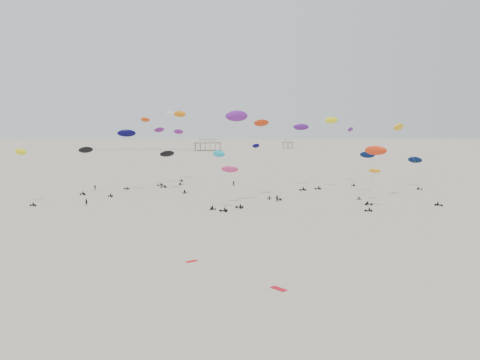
{
  "coord_description": "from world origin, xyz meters",
  "views": [
    {
      "loc": [
        -7.06,
        -27.05,
        20.66
      ],
      "look_at": [
        0.0,
        88.0,
        7.0
      ],
      "focal_mm": 35.0,
      "sensor_mm": 36.0,
      "label": 1
    }
  ],
  "objects": [
    {
      "name": "rig_8",
      "position": [
        -20.19,
        122.48,
        9.45
      ],
      "size": [
        9.82,
        14.19,
        15.44
      ],
      "rotation": [
        0.0,
        0.0,
        0.17
      ],
      "color": "black",
      "rests_on": "ground"
    },
    {
      "name": "rig_5",
      "position": [
        39.51,
        110.69,
        9.89
      ],
      "size": [
        9.91,
        16.72,
        18.48
      ],
      "rotation": [
        0.0,
        0.0,
        6.01
      ],
      "color": "black",
      "rests_on": "ground"
    },
    {
      "name": "rig_16",
      "position": [
        7.59,
        104.74,
        19.13
      ],
      "size": [
        8.33,
        9.84,
        22.66
      ],
      "rotation": [
        0.0,
        0.0,
        5.71
      ],
      "color": "black",
      "rests_on": "ground"
    },
    {
      "name": "rig_2",
      "position": [
        -4.92,
        85.4,
        9.52
      ],
      "size": [
        4.11,
        6.37,
        14.6
      ],
      "rotation": [
        0.0,
        0.0,
        1.37
      ],
      "color": "black",
      "rests_on": "ground"
    },
    {
      "name": "rig_6",
      "position": [
        46.37,
        100.1,
        17.25
      ],
      "size": [
        9.31,
        18.33,
        23.91
      ],
      "rotation": [
        0.0,
        0.0,
        3.71
      ],
      "color": "black",
      "rests_on": "ground"
    },
    {
      "name": "rig_18",
      "position": [
        22.55,
        125.74,
        16.31
      ],
      "size": [
        5.29,
        12.08,
        21.77
      ],
      "rotation": [
        0.0,
        0.0,
        1.82
      ],
      "color": "black",
      "rests_on": "ground"
    },
    {
      "name": "rig_12",
      "position": [
        -24.84,
        135.38,
        14.69
      ],
      "size": [
        4.61,
        8.3,
        20.07
      ],
      "rotation": [
        0.0,
        0.0,
        1.73
      ],
      "color": "black",
      "rests_on": "ground"
    },
    {
      "name": "rig_13",
      "position": [
        33.1,
        85.41,
        12.81
      ],
      "size": [
        6.76,
        7.8,
        15.7
      ],
      "rotation": [
        0.0,
        0.0,
        1.71
      ],
      "color": "black",
      "rests_on": "ground"
    },
    {
      "name": "grounded_kite_b",
      "position": [
        -10.18,
        42.32,
        0.0
      ],
      "size": [
        1.89,
        1.56,
        0.07
      ],
      "primitive_type": "cube",
      "rotation": [
        0.0,
        0.0,
        0.57
      ],
      "color": "red",
      "rests_on": "ground"
    },
    {
      "name": "rig_0",
      "position": [
        -19.14,
        150.07,
        14.13
      ],
      "size": [
        4.63,
        11.11,
        19.43
      ],
      "rotation": [
        0.0,
        0.0,
        3.59
      ],
      "color": "black",
      "rests_on": "ground"
    },
    {
      "name": "rig_11",
      "position": [
        36.04,
        94.99,
        5.02
      ],
      "size": [
        7.42,
        11.16,
        11.8
      ],
      "rotation": [
        0.0,
        0.0,
        4.19
      ],
      "color": "black",
      "rests_on": "ground"
    },
    {
      "name": "rig_15",
      "position": [
        -1.14,
        93.13,
        20.69
      ],
      "size": [
        10.78,
        11.76,
        24.95
      ],
      "rotation": [
        0.0,
        0.0,
        0.25
      ],
      "color": "black",
      "rests_on": "ground"
    },
    {
      "name": "rig_3",
      "position": [
        7.52,
        110.05,
        8.94
      ],
      "size": [
        4.72,
        17.3,
        19.88
      ],
      "rotation": [
        0.0,
        0.0,
        2.97
      ],
      "color": "black",
      "rests_on": "ground"
    },
    {
      "name": "rig_19",
      "position": [
        -18.42,
        144.02,
        21.7
      ],
      "size": [
        5.65,
        14.71,
        26.54
      ],
      "rotation": [
        0.0,
        0.0,
        0.35
      ],
      "color": "black",
      "rests_on": "ground"
    },
    {
      "name": "spectator_2",
      "position": [
        -44.07,
        122.68,
        0.0
      ],
      "size": [
        1.33,
        1.1,
        1.98
      ],
      "primitive_type": "imported",
      "rotation": [
        0.0,
        0.0,
        5.81
      ],
      "color": "black",
      "rests_on": "ground"
    },
    {
      "name": "pavilion_small",
      "position": [
        60.0,
        380.0,
        3.49
      ],
      "size": [
        9.0,
        7.0,
        8.0
      ],
      "color": "brown",
      "rests_on": "ground"
    },
    {
      "name": "rig_17",
      "position": [
        30.69,
        121.84,
        17.64
      ],
      "size": [
        8.18,
        4.67,
        23.31
      ],
      "rotation": [
        0.0,
        0.0,
        1.63
      ],
      "color": "black",
      "rests_on": "ground"
    },
    {
      "name": "ground_plane",
      "position": [
        0.0,
        200.0,
        0.0
      ],
      "size": [
        900.0,
        900.0,
        0.0
      ],
      "primitive_type": "plane",
      "color": "beige"
    },
    {
      "name": "rig_1",
      "position": [
        42.67,
        137.12,
        15.16
      ],
      "size": [
        5.08,
        15.81,
        21.67
      ],
      "rotation": [
        0.0,
        0.0,
        5.74
      ],
      "color": "black",
      "rests_on": "ground"
    },
    {
      "name": "spectator_1",
      "position": [
        10.57,
        96.75,
        0.0
      ],
      "size": [
        1.14,
        1.09,
        2.05
      ],
      "primitive_type": "imported",
      "rotation": [
        0.0,
        0.0,
        5.59
      ],
      "color": "black",
      "rests_on": "ground"
    },
    {
      "name": "spectator_0",
      "position": [
        -39.37,
        94.11,
        0.0
      ],
      "size": [
        0.86,
        0.67,
        2.11
      ],
      "primitive_type": "imported",
      "rotation": [
        0.0,
        0.0,
        2.94
      ],
      "color": "black",
      "rests_on": "ground"
    },
    {
      "name": "rig_10",
      "position": [
        -1.81,
        93.93,
        7.2
      ],
      "size": [
        5.9,
        11.18,
        11.41
      ],
      "rotation": [
        0.0,
        0.0,
        1.09
      ],
      "color": "black",
      "rests_on": "ground"
    },
    {
      "name": "rig_21",
      "position": [
        -33.5,
        117.98,
        15.86
      ],
      "size": [
        6.83,
        14.28,
        20.74
      ],
      "rotation": [
        0.0,
        0.0,
        3.66
      ],
      "color": "black",
      "rests_on": "ground"
    },
    {
      "name": "grounded_kite_a",
      "position": [
        1.33,
        29.57,
        0.0
      ],
      "size": [
        2.1,
        2.27,
        0.08
      ],
      "primitive_type": "cube",
      "rotation": [
        0.0,
        0.0,
        -0.88
      ],
      "color": "#B50B1B",
      "rests_on": "ground"
    },
    {
      "name": "pavilion_main",
      "position": [
        -10.0,
        350.0,
        4.22
      ],
      "size": [
        21.0,
        13.0,
        9.8
      ],
      "color": "brown",
      "rests_on": "ground"
    },
    {
      "name": "rig_7",
      "position": [
        -55.94,
        97.58,
        10.34
      ],
      "size": [
        7.67,
        7.65,
        14.81
      ],
      "rotation": [
        0.0,
        0.0,
        4.1
      ],
      "color": "black",
      "rests_on": "ground"
    },
    {
      "name": "rig_20",
      "position": [
        -21.55,
        131.29,
        16.5
      ],
      "size": [
        4.87,
        9.79,
        25.32
      ],
      "rotation": [
        0.0,
        0.0,
        1.8
      ],
      "color": "black",
      "rests_on": "ground"
    },
    {
      "name": "spectator_3",
      "position": [
        0.33,
        128.96,
        0.0
      ],
      "size": [
        0.94,
        0.77,
        2.24
      ],
      "primitive_type": "imported",
      "rotation": [
        0.0,
        0.0,
        2.85
      ],
      "color": "black",
      "rests_on": "ground"
    },
    {
      "name": "pier_fence",
      "position": [
        -62.0,
        350.0,
        0.77
      ],
      "size": [
        80.2,
        0.2,
        1.5
      ],
      "color": "black",
      "rests_on": "ground"
    },
    {
      "name": "rig_9",
      "position": [
        -30.15,
        128.55,
        17.08
      ],
      "size": [
        8.69,
        9.74,
        23.55
      ],
      "rotation": [
        0.0,
        0.0,
        1.17
      ],
      "color": "black",
      "rests_on": "ground"
    },
    {
      "name": "rig_4",
      "position": [
        61.34,
        125.39,
        7.79
      ],
      "size": [
        5.73,
        12.8,
        12.12
      ],
      "rotation": [
        0.0,
        0.0,
        4.15
      ],
      "color": "black",
      "rests_on": "ground"
    },
    {
      "name": "rig_14",
      "position": [
        -44.32,
        113.22,
        10.13
      ],
      "size": [
        4.65,
        4.7,
        14.41
      ],
      "rotation": [
        0.0,
        0.0,
        3.92
      ],
      "color": "black",
      "rests_on": "ground"
    }
  ]
}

